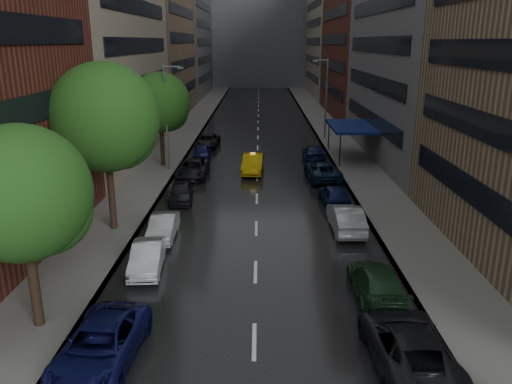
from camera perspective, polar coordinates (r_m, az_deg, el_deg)
road at (r=63.53m, az=0.23°, el=6.92°), size 14.00×140.00×0.01m
sidewalk_left at (r=64.18m, az=-7.89°, el=6.93°), size 4.00×140.00×0.15m
sidewalk_right at (r=64.13m, az=8.35°, el=6.90°), size 4.00×140.00×0.15m
buildings_left at (r=73.13m, az=-12.38°, el=20.44°), size 8.00×108.00×38.00m
buildings_right at (r=70.95m, az=13.24°, el=19.73°), size 8.05×109.10×36.00m
building_far at (r=130.67m, az=0.33°, el=19.09°), size 40.00×14.00×32.00m
tree_near at (r=20.30m, az=-25.25°, el=-0.17°), size 5.15×5.15×8.21m
tree_mid at (r=29.83m, az=-16.90°, el=8.11°), size 6.25×6.25×9.97m
tree_far at (r=45.46m, az=-10.92°, el=10.01°), size 5.32×5.32×8.47m
taxi at (r=43.31m, az=-0.36°, el=3.27°), size 1.98×4.99×1.62m
parked_cars_left at (r=36.03m, az=-8.53°, el=0.09°), size 2.81×43.06×1.49m
parked_cars_right at (r=31.67m, az=9.87°, el=-2.25°), size 2.85×37.04×1.60m
street_lamp_left at (r=43.73m, az=-10.13°, el=8.59°), size 1.74×0.22×9.00m
street_lamp_right at (r=58.39m, az=7.95°, el=10.72°), size 1.74×0.22×9.00m
awning at (r=49.02m, az=10.82°, el=7.35°), size 4.00×8.00×3.12m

